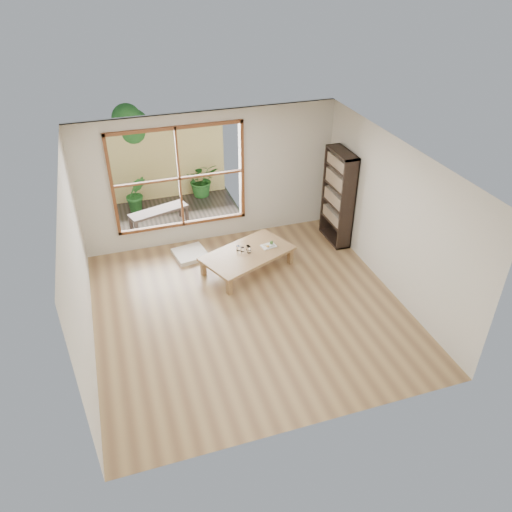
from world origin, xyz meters
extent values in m
plane|color=#A78553|center=(0.00, 0.00, 0.00)|extent=(5.00, 5.00, 0.00)
cube|color=tan|center=(0.33, 1.12, 0.33)|extent=(1.86, 1.49, 0.05)
cube|color=tan|center=(-0.20, 0.48, 0.15)|extent=(0.11, 0.11, 0.31)
cube|color=tan|center=(-0.50, 1.18, 0.15)|extent=(0.11, 0.11, 0.31)
cube|color=tan|center=(1.15, 1.06, 0.15)|extent=(0.11, 0.11, 0.31)
cube|color=tan|center=(0.85, 1.75, 0.15)|extent=(0.11, 0.11, 0.31)
cube|color=silver|center=(-0.60, 1.88, 0.04)|extent=(0.68, 0.68, 0.09)
cube|color=black|center=(2.33, 1.60, 0.94)|extent=(0.30, 0.85, 1.88)
cylinder|color=silver|center=(0.35, 1.10, 0.42)|extent=(0.07, 0.07, 0.13)
cylinder|color=silver|center=(0.36, 1.20, 0.40)|extent=(0.07, 0.07, 0.09)
cylinder|color=silver|center=(0.19, 1.24, 0.40)|extent=(0.07, 0.07, 0.09)
cylinder|color=silver|center=(0.25, 1.18, 0.40)|extent=(0.07, 0.07, 0.08)
cube|color=white|center=(0.76, 1.20, 0.37)|extent=(0.29, 0.23, 0.02)
sphere|color=#416E2C|center=(0.83, 1.24, 0.41)|extent=(0.07, 0.07, 0.07)
cube|color=gold|center=(0.73, 1.16, 0.39)|extent=(0.05, 0.05, 0.02)
cube|color=beige|center=(0.70, 1.23, 0.38)|extent=(0.06, 0.06, 0.02)
cylinder|color=silver|center=(0.79, 1.14, 0.38)|extent=(0.15, 0.04, 0.01)
cube|color=#352D26|center=(-0.60, 3.56, 0.00)|extent=(2.80, 2.00, 0.05)
cube|color=black|center=(-0.98, 3.18, 0.39)|extent=(1.29, 0.72, 0.05)
cube|color=black|center=(-1.49, 2.87, 0.20)|extent=(0.08, 0.08, 0.34)
cube|color=black|center=(-1.58, 3.14, 0.20)|extent=(0.08, 0.08, 0.34)
cube|color=black|center=(-0.39, 3.23, 0.20)|extent=(0.08, 0.08, 0.34)
cube|color=black|center=(-0.47, 3.49, 0.20)|extent=(0.08, 0.08, 0.34)
cube|color=#CABC68|center=(-0.60, 4.56, 0.90)|extent=(2.80, 0.06, 1.80)
imported|color=#255C21|center=(0.21, 4.37, 0.44)|extent=(0.75, 0.65, 0.83)
imported|color=#255C21|center=(-1.33, 4.02, 0.45)|extent=(0.48, 0.39, 0.85)
cylinder|color=#4C3D2D|center=(-1.30, 4.86, 0.80)|extent=(0.14, 0.14, 1.60)
sphere|color=#255C21|center=(-1.18, 4.86, 1.65)|extent=(0.84, 0.84, 0.84)
sphere|color=#255C21|center=(-1.45, 4.94, 1.45)|extent=(0.70, 0.70, 0.70)
sphere|color=#255C21|center=(-1.27, 4.76, 1.90)|extent=(0.64, 0.64, 0.64)
camera|label=1|loc=(-1.90, -6.23, 5.26)|focal=35.00mm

